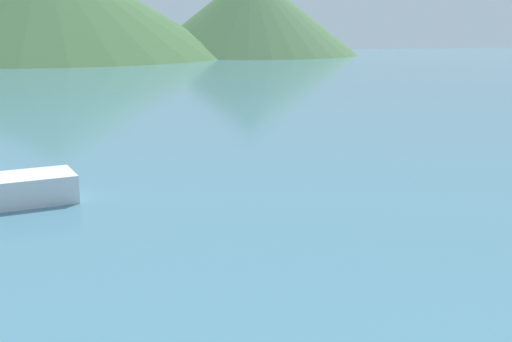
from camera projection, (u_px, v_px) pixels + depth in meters
name	position (u px, v px, depth m)	size (l,w,h in m)	color
hill_west	(47.00, 2.00, 94.28)	(54.72, 54.72, 15.90)	#3D6038
hill_central	(251.00, 13.00, 101.53)	(34.06, 34.06, 13.04)	#476B42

